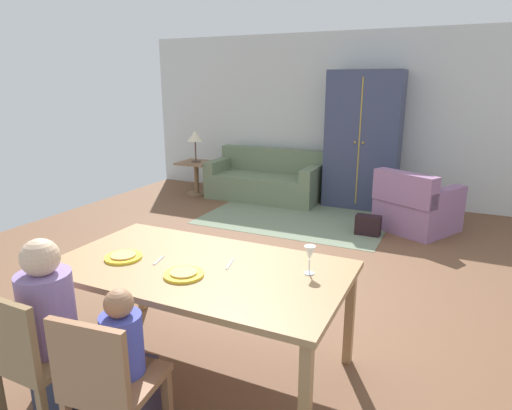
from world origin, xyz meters
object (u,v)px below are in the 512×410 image
at_px(dining_chair_man, 30,354).
at_px(table_lamp, 195,137).
at_px(person_man, 57,334).
at_px(couch, 265,181).
at_px(dining_table, 200,274).
at_px(handbag, 368,225).
at_px(plate_near_man, 124,257).
at_px(wine_glass, 310,254).
at_px(side_table, 196,173).
at_px(armchair, 416,207).
at_px(person_child, 129,371).
at_px(armoire, 363,140).
at_px(dining_chair_child, 107,381).
at_px(plate_near_child, 184,275).

height_order(dining_chair_man, table_lamp, table_lamp).
bearing_deg(person_man, table_lamp, 113.88).
xyz_separation_m(couch, table_lamp, (-1.22, -0.26, 0.71)).
height_order(dining_table, handbag, dining_table).
distance_m(plate_near_man, wine_glass, 1.27).
xyz_separation_m(wine_glass, side_table, (-3.39, 3.98, -0.52)).
bearing_deg(handbag, armchair, 40.77).
distance_m(person_child, side_table, 5.58).
xyz_separation_m(dining_chair_man, couch, (-0.94, 5.31, -0.19)).
bearing_deg(plate_near_man, armoire, 82.61).
height_order(couch, table_lamp, table_lamp).
bearing_deg(armchair, side_table, 173.12).
xyz_separation_m(dining_chair_child, armchair, (1.01, 4.61, -0.17)).
distance_m(armchair, side_table, 3.74).
distance_m(dining_chair_child, armoire, 5.54).
bearing_deg(armchair, dining_chair_child, -102.35).
relative_size(dining_chair_child, person_child, 0.94).
bearing_deg(person_man, plate_near_man, 90.06).
bearing_deg(couch, dining_table, -71.54).
bearing_deg(dining_chair_man, dining_chair_child, 0.05).
distance_m(dining_chair_child, person_child, 0.18).
relative_size(wine_glass, dining_chair_man, 0.21).
bearing_deg(person_man, dining_chair_man, -90.72).
distance_m(person_man, armchair, 4.70).
bearing_deg(dining_table, side_table, 122.87).
bearing_deg(handbag, side_table, 164.22).
xyz_separation_m(couch, side_table, (-1.22, -0.26, 0.08)).
bearing_deg(plate_near_man, plate_near_child, -6.45).
height_order(armchair, side_table, armchair).
xyz_separation_m(plate_near_man, table_lamp, (-2.16, 4.28, 0.24)).
distance_m(dining_table, armchair, 3.87).
bearing_deg(couch, armchair, -15.81).
height_order(plate_near_child, armoire, armoire).
xyz_separation_m(dining_chair_child, handbag, (0.48, 4.16, -0.36)).
xyz_separation_m(side_table, table_lamp, (0.00, 0.00, 0.63)).
height_order(dining_table, plate_near_man, plate_near_man).
xyz_separation_m(dining_chair_child, table_lamp, (-2.70, 5.06, 0.52)).
xyz_separation_m(person_child, armoire, (0.09, 5.35, 0.62)).
distance_m(person_man, dining_chair_child, 0.57).
height_order(dining_chair_man, side_table, dining_chair_man).
height_order(dining_table, armoire, armoire).
height_order(couch, armoire, armoire).
xyz_separation_m(dining_chair_man, person_man, (0.00, 0.18, 0.02)).
relative_size(couch, handbag, 5.88).
height_order(couch, side_table, couch).
bearing_deg(armchair, handbag, -139.23).
bearing_deg(person_child, handbag, 82.90).
distance_m(dining_chair_man, couch, 5.40).
height_order(person_man, couch, person_man).
xyz_separation_m(plate_near_man, person_child, (0.53, -0.60, -0.34)).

